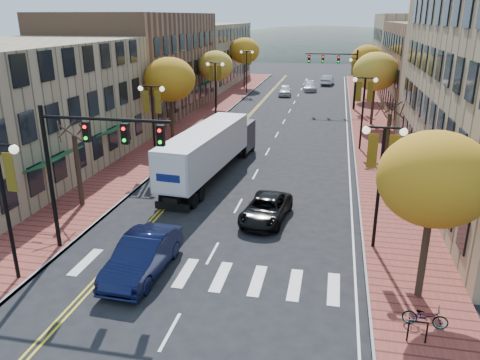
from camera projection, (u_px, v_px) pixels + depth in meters
The scene contains 32 objects.
ground at pixel (187, 300), 18.57m from camera, with size 200.00×200.00×0.00m, color black.
sidewalk_left at pixel (199, 120), 50.28m from camera, with size 4.00×85.00×0.15m, color brown.
sidewalk_right at pixel (372, 128), 46.88m from camera, with size 4.00×85.00×0.15m, color brown.
building_left_near at pixel (7, 111), 32.30m from camera, with size 12.00×22.00×9.00m, color #9E8966.
building_left_mid at pixel (139, 64), 53.23m from camera, with size 12.00×24.00×11.00m, color brown.
building_left_far at pixel (200, 54), 76.58m from camera, with size 12.00×26.00×9.50m, color #9E8966.
building_right_mid at pixel (458, 70), 52.23m from camera, with size 15.00×24.00×10.00m, color brown.
building_right_far at pixel (426, 51), 72.40m from camera, with size 15.00×20.00×11.00m, color #9E8966.
tree_left_a at pixel (78, 171), 26.91m from camera, with size 0.28×0.28×4.20m.
tree_left_b at pixel (170, 80), 40.64m from camera, with size 4.48×4.48×7.21m.
tree_left_c at pixel (216, 66), 55.56m from camera, with size 4.16×4.16×6.69m.
tree_left_d at pixel (244, 51), 72.02m from camera, with size 4.61×4.61×7.42m.
tree_right_a at pixel (435, 179), 17.04m from camera, with size 4.16×4.16×6.69m.
tree_right_b at pixel (387, 143), 32.76m from camera, with size 0.28×0.28×4.20m.
tree_right_c at pixel (376, 72), 46.48m from camera, with size 4.48×4.48×7.21m.
tree_right_d at pixel (367, 59), 61.32m from camera, with size 4.35×4.35×7.00m.
lamp_left_a at pixel (2, 186), 18.56m from camera, with size 1.96×0.36×6.05m.
lamp_left_b at pixel (153, 111), 33.35m from camera, with size 1.96×0.36×6.05m.
lamp_left_c at pixel (215, 79), 49.98m from camera, with size 1.96×0.36×6.05m.
lamp_left_d at pixel (247, 63), 66.62m from camera, with size 1.96×0.36×6.05m.
lamp_right_a at pixel (381, 164), 21.27m from camera, with size 1.96×0.36×6.05m.
lamp_right_b at pixel (364, 99), 37.91m from camera, with size 1.96×0.36×6.05m.
lamp_right_c at pixel (357, 74), 54.54m from camera, with size 1.96×0.36×6.05m.
traffic_mast_near at pixel (85, 153), 20.74m from camera, with size 6.10×0.35×7.00m.
traffic_mast_far at pixel (340, 68), 54.72m from camera, with size 6.10×0.34×7.00m.
semi_truck at pixel (212, 147), 32.35m from camera, with size 3.64×14.54×3.60m.
navy_sedan at pixel (143, 256), 20.25m from camera, with size 1.83×5.23×1.72m, color black.
black_suv at pixel (266, 209), 25.67m from camera, with size 2.18×4.73×1.31m, color black.
car_far_white at pixel (285, 90), 66.21m from camera, with size 1.74×4.33×1.47m, color silver.
car_far_silver at pixel (310, 86), 70.28m from camera, with size 1.90×4.68×1.36m, color #B4B3BB.
car_far_oncoming at pixel (327, 80), 76.48m from camera, with size 1.64×4.69×1.55m, color #B8B7C0.
bicycle at pixel (425, 316), 16.67m from camera, with size 0.55×1.57×0.82m, color gray.
Camera 1 is at (5.25, -15.18, 10.68)m, focal length 35.00 mm.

